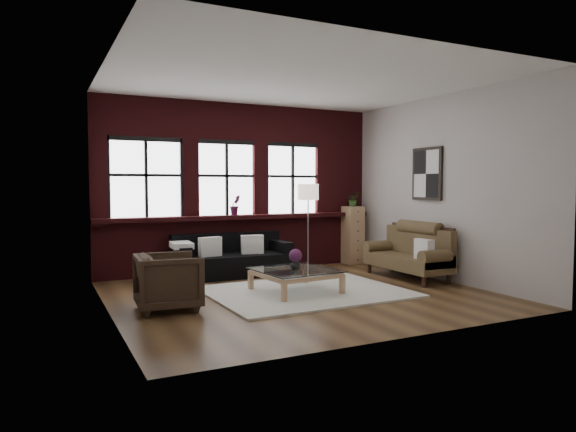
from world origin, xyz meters
name	(u,v)px	position (x,y,z in m)	size (l,w,h in m)	color
floor	(299,294)	(0.00, 0.00, 0.00)	(5.50, 5.50, 0.00)	#4F341D
ceiling	(300,80)	(0.00, 0.00, 3.20)	(5.50, 5.50, 0.00)	white
wall_back	(240,188)	(0.00, 2.50, 1.60)	(5.50, 5.50, 0.00)	#B8B0AB
wall_front	(408,190)	(0.00, -2.50, 1.60)	(5.50, 5.50, 0.00)	#B8B0AB
wall_left	(107,189)	(-2.75, 0.00, 1.60)	(5.00, 5.00, 0.00)	#B8B0AB
wall_right	(440,188)	(2.75, 0.00, 1.60)	(5.00, 5.00, 0.00)	#B8B0AB
brick_backwall	(241,188)	(0.00, 2.44, 1.60)	(5.50, 0.12, 3.20)	#471014
sill_ledge	(243,217)	(0.00, 2.35, 1.04)	(5.50, 0.30, 0.08)	#471014
window_left	(146,179)	(-1.80, 2.45, 1.75)	(1.38, 0.10, 1.50)	black
window_mid	(226,180)	(-0.30, 2.45, 1.75)	(1.38, 0.10, 1.50)	black
window_right	(292,180)	(1.10, 2.45, 1.75)	(1.38, 0.10, 1.50)	black
wall_poster	(427,174)	(2.72, 0.30, 1.85)	(0.05, 0.74, 0.94)	black
shag_rug	(306,292)	(0.13, 0.04, 0.02)	(2.90, 2.28, 0.03)	silver
dark_sofa	(232,255)	(-0.39, 1.90, 0.38)	(2.09, 0.85, 0.76)	black
pillow_a	(210,247)	(-0.83, 1.80, 0.57)	(0.40, 0.14, 0.34)	white
pillow_b	(252,244)	(-0.04, 1.80, 0.57)	(0.40, 0.14, 0.34)	white
vintage_settee	(407,252)	(2.30, 0.31, 0.47)	(0.78, 1.76, 0.94)	brown
pillow_settee	(424,249)	(2.22, -0.22, 0.58)	(0.14, 0.38, 0.34)	white
armchair	(169,282)	(-2.01, -0.12, 0.38)	(0.80, 0.83, 0.75)	#302218
coffee_table	(295,281)	(-0.03, 0.07, 0.18)	(1.13, 1.13, 0.38)	tan
vase	(295,264)	(-0.03, 0.07, 0.45)	(0.16, 0.16, 0.17)	#B2B2B2
flowers	(295,256)	(-0.03, 0.07, 0.58)	(0.20, 0.20, 0.20)	#551D49
drawer_chest	(353,235)	(2.41, 2.21, 0.60)	(0.37, 0.37, 1.20)	tan
potted_plant_top	(353,199)	(2.41, 2.21, 1.35)	(0.27, 0.24, 0.30)	#2D5923
floor_lamp	(308,224)	(1.11, 1.78, 0.91)	(0.40, 0.40, 1.82)	#A5A5A8
sill_plant	(235,205)	(-0.17, 2.32, 1.27)	(0.21, 0.17, 0.38)	#551D49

